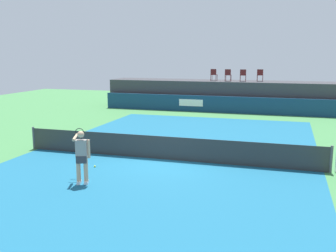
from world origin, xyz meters
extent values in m
plane|color=#3D7A42|center=(0.00, 3.00, 0.00)|extent=(48.00, 48.00, 0.00)
cube|color=#16597A|center=(0.00, 0.00, 0.00)|extent=(12.00, 22.00, 0.00)
cube|color=navy|center=(0.00, 13.50, 0.60)|extent=(18.00, 0.20, 1.20)
cube|color=white|center=(-2.23, 13.39, 0.66)|extent=(1.80, 0.02, 0.50)
cube|color=#38383D|center=(0.00, 15.30, 1.10)|extent=(18.00, 2.80, 2.20)
cylinder|color=#561919|center=(-0.66, 15.37, 2.42)|extent=(0.04, 0.04, 0.44)
cylinder|color=#561919|center=(-1.07, 15.39, 2.42)|extent=(0.04, 0.04, 0.44)
cylinder|color=#561919|center=(-0.69, 14.97, 2.42)|extent=(0.04, 0.04, 0.44)
cylinder|color=#561919|center=(-1.09, 14.99, 2.42)|extent=(0.04, 0.04, 0.44)
cube|color=#561919|center=(-0.88, 15.18, 2.66)|extent=(0.46, 0.46, 0.03)
cube|color=#561919|center=(-0.89, 14.97, 2.88)|extent=(0.44, 0.05, 0.42)
cylinder|color=#561919|center=(0.43, 15.20, 2.42)|extent=(0.04, 0.04, 0.44)
cylinder|color=#561919|center=(0.03, 15.20, 2.42)|extent=(0.04, 0.04, 0.44)
cylinder|color=#561919|center=(0.43, 14.80, 2.42)|extent=(0.04, 0.04, 0.44)
cylinder|color=#561919|center=(0.03, 14.80, 2.42)|extent=(0.04, 0.04, 0.44)
cube|color=#561919|center=(0.23, 15.00, 2.66)|extent=(0.44, 0.44, 0.03)
cube|color=#561919|center=(0.23, 14.79, 2.88)|extent=(0.44, 0.03, 0.42)
cylinder|color=#561919|center=(1.52, 15.27, 2.42)|extent=(0.04, 0.04, 0.44)
cylinder|color=#561919|center=(1.11, 15.23, 2.42)|extent=(0.04, 0.04, 0.44)
cylinder|color=#561919|center=(1.55, 14.86, 2.42)|extent=(0.04, 0.04, 0.44)
cylinder|color=#561919|center=(1.15, 14.83, 2.42)|extent=(0.04, 0.04, 0.44)
cube|color=#561919|center=(1.33, 15.05, 2.66)|extent=(0.47, 0.47, 0.03)
cube|color=#561919|center=(1.35, 14.84, 2.88)|extent=(0.44, 0.06, 0.42)
cylinder|color=#561919|center=(2.73, 15.74, 2.42)|extent=(0.04, 0.04, 0.44)
cylinder|color=#561919|center=(2.33, 15.73, 2.42)|extent=(0.04, 0.04, 0.44)
cylinder|color=#561919|center=(2.75, 15.34, 2.42)|extent=(0.04, 0.04, 0.44)
cylinder|color=#561919|center=(2.34, 15.33, 2.42)|extent=(0.04, 0.04, 0.44)
cube|color=#561919|center=(2.54, 15.54, 2.66)|extent=(0.46, 0.46, 0.03)
cube|color=#561919|center=(2.55, 15.33, 2.88)|extent=(0.44, 0.04, 0.42)
cube|color=#2D2D2D|center=(0.00, 0.00, 0.47)|extent=(12.40, 0.02, 0.95)
cylinder|color=#4C4C51|center=(-6.20, 0.00, 0.50)|extent=(0.10, 0.10, 1.00)
cylinder|color=#4C4C51|center=(6.20, 0.00, 0.50)|extent=(0.10, 0.10, 1.00)
cube|color=white|center=(-1.59, -3.65, 0.05)|extent=(0.20, 0.28, 0.10)
cylinder|color=tan|center=(-1.59, -3.65, 0.51)|extent=(0.14, 0.14, 0.82)
cube|color=white|center=(-1.82, -3.72, 0.05)|extent=(0.20, 0.28, 0.10)
cylinder|color=tan|center=(-1.82, -3.72, 0.51)|extent=(0.14, 0.14, 0.82)
cube|color=#333338|center=(-1.71, -3.69, 0.84)|extent=(0.39, 0.32, 0.24)
cube|color=gray|center=(-1.71, -3.69, 1.20)|extent=(0.40, 0.30, 0.56)
sphere|color=tan|center=(-1.71, -3.69, 1.66)|extent=(0.22, 0.22, 0.22)
cylinder|color=tan|center=(-1.48, -3.61, 1.18)|extent=(0.09, 0.09, 0.60)
cylinder|color=tan|center=(-2.02, -3.51, 1.50)|extent=(0.28, 0.60, 0.14)
cylinder|color=black|center=(-2.15, -3.11, 1.53)|extent=(0.29, 0.12, 0.03)
torus|color=black|center=(-2.24, -2.83, 1.53)|extent=(0.30, 0.12, 0.30)
sphere|color=#D8EA33|center=(-2.22, -1.85, 0.04)|extent=(0.07, 0.07, 0.07)
camera|label=1|loc=(4.60, -14.68, 4.20)|focal=42.00mm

